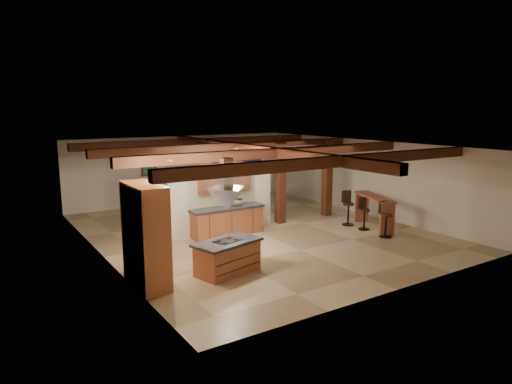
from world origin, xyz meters
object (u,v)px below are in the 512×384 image
sofa (245,192)px  bar_counter (374,207)px  dining_table (216,207)px  kitchen_island (228,256)px

sofa → bar_counter: bar_counter is taller
dining_table → bar_counter: bearing=-27.8°
dining_table → sofa: (2.70, 2.24, -0.04)m
kitchen_island → dining_table: 6.40m
dining_table → bar_counter: size_ratio=0.81×
kitchen_island → sofa: kitchen_island is taller
sofa → bar_counter: size_ratio=0.87×
kitchen_island → sofa: (5.44, 8.02, -0.15)m
kitchen_island → bar_counter: bar_counter is taller
bar_counter → dining_table: bearing=127.5°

